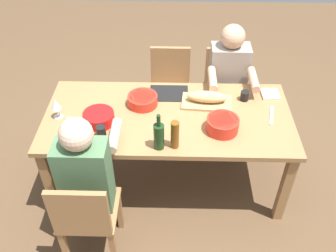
# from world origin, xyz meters

# --- Properties ---
(ground_plane) EXTENTS (8.00, 8.00, 0.00)m
(ground_plane) POSITION_xyz_m (0.00, 0.00, 0.00)
(ground_plane) COLOR brown
(dining_table) EXTENTS (1.93, 0.89, 0.74)m
(dining_table) POSITION_xyz_m (0.00, 0.00, 0.66)
(dining_table) COLOR #9E7044
(dining_table) RESTS_ON ground_plane
(chair_far_right) EXTENTS (0.40, 0.40, 0.85)m
(chair_far_right) POSITION_xyz_m (0.53, 0.77, 0.48)
(chair_far_right) COLOR #9E7044
(chair_far_right) RESTS_ON ground_plane
(diner_far_right) EXTENTS (0.41, 0.53, 1.20)m
(diner_far_right) POSITION_xyz_m (0.53, 0.59, 0.70)
(diner_far_right) COLOR #2D2D38
(diner_far_right) RESTS_ON ground_plane
(chair_near_left) EXTENTS (0.40, 0.40, 0.85)m
(chair_near_left) POSITION_xyz_m (-0.53, -0.77, 0.48)
(chair_near_left) COLOR #9E7044
(chair_near_left) RESTS_ON ground_plane
(diner_near_left) EXTENTS (0.41, 0.53, 1.20)m
(diner_near_left) POSITION_xyz_m (-0.53, -0.59, 0.70)
(diner_near_left) COLOR #2D2D38
(diner_near_left) RESTS_ON ground_plane
(chair_near_center) EXTENTS (0.40, 0.40, 0.85)m
(chair_near_center) POSITION_xyz_m (0.00, -0.77, 0.48)
(chair_near_center) COLOR #9E7044
(chair_near_center) RESTS_ON ground_plane
(serving_bowl_fruit) EXTENTS (0.24, 0.24, 0.09)m
(serving_bowl_fruit) POSITION_xyz_m (0.52, 0.10, 0.79)
(serving_bowl_fruit) COLOR red
(serving_bowl_fruit) RESTS_ON dining_table
(serving_bowl_greens) EXTENTS (0.24, 0.24, 0.08)m
(serving_bowl_greens) POSITION_xyz_m (0.21, -0.13, 0.79)
(serving_bowl_greens) COLOR red
(serving_bowl_greens) RESTS_ON dining_table
(serving_bowl_salad) EXTENTS (0.24, 0.24, 0.11)m
(serving_bowl_salad) POSITION_xyz_m (-0.41, 0.16, 0.80)
(serving_bowl_salad) COLOR red
(serving_bowl_salad) RESTS_ON dining_table
(cutting_board) EXTENTS (0.42, 0.25, 0.02)m
(cutting_board) POSITION_xyz_m (-0.31, -0.16, 0.75)
(cutting_board) COLOR tan
(cutting_board) RESTS_ON dining_table
(bread_loaf) EXTENTS (0.33, 0.14, 0.09)m
(bread_loaf) POSITION_xyz_m (-0.31, -0.16, 0.81)
(bread_loaf) COLOR tan
(bread_loaf) RESTS_ON cutting_board
(wine_bottle) EXTENTS (0.08, 0.08, 0.29)m
(wine_bottle) POSITION_xyz_m (0.05, 0.36, 0.85)
(wine_bottle) COLOR #193819
(wine_bottle) RESTS_ON dining_table
(beer_bottle) EXTENTS (0.06, 0.06, 0.22)m
(beer_bottle) POSITION_xyz_m (-0.06, 0.35, 0.85)
(beer_bottle) COLOR brown
(beer_bottle) RESTS_ON dining_table
(wine_glass) EXTENTS (0.08, 0.08, 0.17)m
(wine_glass) POSITION_xyz_m (0.85, 0.04, 0.86)
(wine_glass) COLOR silver
(wine_glass) RESTS_ON dining_table
(cup_far_right) EXTENTS (0.07, 0.07, 0.10)m
(cup_far_right) POSITION_xyz_m (0.48, 0.26, 0.79)
(cup_far_right) COLOR black
(cup_far_right) RESTS_ON dining_table
(fork_far_right) EXTENTS (0.02, 0.17, 0.01)m
(fork_far_right) POSITION_xyz_m (0.67, 0.29, 0.74)
(fork_far_right) COLOR silver
(fork_far_right) RESTS_ON dining_table
(cup_near_left) EXTENTS (0.07, 0.07, 0.08)m
(cup_near_left) POSITION_xyz_m (-0.62, -0.22, 0.78)
(cup_near_left) COLOR black
(cup_near_left) RESTS_ON dining_table
(placemat_near_center) EXTENTS (0.32, 0.23, 0.01)m
(placemat_near_center) POSITION_xyz_m (0.00, -0.29, 0.74)
(placemat_near_center) COLOR black
(placemat_near_center) RESTS_ON dining_table
(carving_knife) EXTENTS (0.07, 0.23, 0.01)m
(carving_knife) POSITION_xyz_m (-0.81, -0.02, 0.74)
(carving_knife) COLOR silver
(carving_knife) RESTS_ON dining_table
(napkin_stack) EXTENTS (0.14, 0.14, 0.02)m
(napkin_stack) POSITION_xyz_m (-0.84, -0.28, 0.75)
(napkin_stack) COLOR white
(napkin_stack) RESTS_ON dining_table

